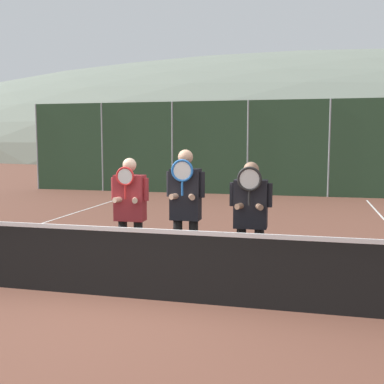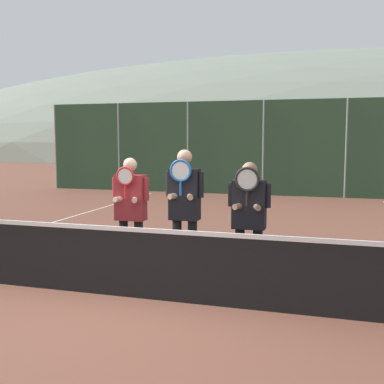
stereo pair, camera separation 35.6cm
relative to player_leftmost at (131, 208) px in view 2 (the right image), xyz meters
name	(u,v)px [view 2 (the right image)]	position (x,y,z in m)	size (l,w,h in m)	color
ground_plane	(128,297)	(0.34, -0.89, -1.03)	(120.00, 120.00, 0.00)	brown
hill_distant	(317,154)	(0.34, 60.15, -1.03)	(125.26, 69.59, 24.36)	gray
clubhouse_building	(324,146)	(2.24, 19.34, 0.62)	(15.68, 5.50, 3.25)	beige
fence_back	(263,148)	(0.34, 10.80, 0.66)	(16.97, 0.06, 3.38)	gray
tennis_net	(128,261)	(0.34, -0.89, -0.55)	(10.85, 0.09, 1.01)	gray
court_line_left_sideline	(12,234)	(-3.69, 2.11, -1.02)	(0.05, 16.00, 0.01)	white
player_leftmost	(131,208)	(0.00, 0.00, 0.00)	(0.57, 0.34, 1.75)	black
player_center_left	(184,206)	(0.85, -0.08, 0.08)	(0.55, 0.34, 1.88)	black
player_center_right	(249,214)	(1.76, -0.09, 0.00)	(0.58, 0.34, 1.72)	black
car_far_left	(175,164)	(-3.93, 13.56, -0.13)	(4.61, 1.97, 1.75)	silver
car_left_of_center	(298,166)	(1.37, 13.41, -0.09)	(4.68, 1.95, 1.84)	slate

